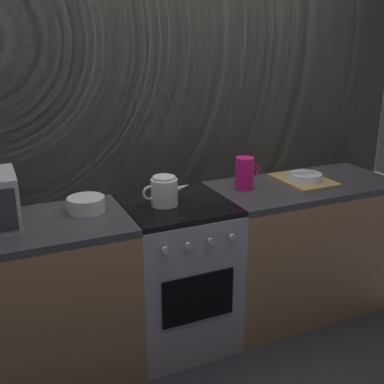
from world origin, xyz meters
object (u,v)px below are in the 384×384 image
Objects in this scene: kettle at (164,191)px; dish_pile at (304,179)px; mixing_bowl at (86,204)px; pitcher at (245,173)px; stove_unit at (177,274)px.

kettle is 0.71× the size of dish_pile.
mixing_bowl is 0.50× the size of dish_pile.
kettle is 1.42× the size of pitcher.
mixing_bowl is 0.97m from pitcher.
mixing_bowl is (-0.49, 0.07, 0.49)m from stove_unit.
stove_unit is 0.70m from mixing_bowl.
pitcher is at bearing 6.71° from kettle.
stove_unit is at bearing -178.50° from dish_pile.
pitcher reaches higher than kettle.
kettle is 0.56m from pitcher.
mixing_bowl is 1.00× the size of pitcher.
stove_unit is at bearing 4.87° from kettle.
mixing_bowl is at bearing 171.68° from stove_unit.
kettle is at bearing -10.51° from mixing_bowl.
dish_pile is (0.43, -0.03, -0.08)m from pitcher.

